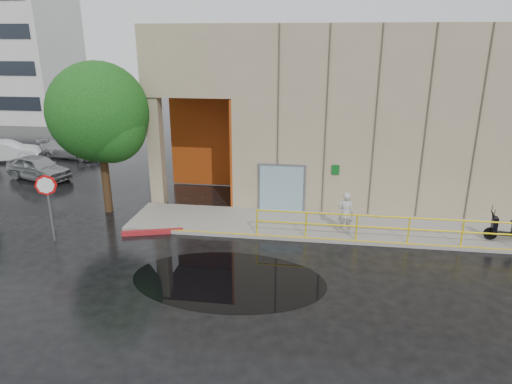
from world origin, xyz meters
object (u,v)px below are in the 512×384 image
person (345,213)px  tree_near (102,116)px  car_c (72,148)px  car_a (38,168)px  red_curb (153,232)px  car_b (6,151)px  scooter (511,223)px  stop_sign (47,193)px

person → tree_near: 10.87m
car_c → car_a: bearing=-160.4°
red_curb → tree_near: (-2.71, 2.13, 4.21)m
person → car_b: person is taller
car_a → scooter: bearing=-83.3°
person → red_curb: (-7.56, -0.85, -0.90)m
car_a → tree_near: bearing=-104.1°
car_a → car_b: car_a is taller
stop_sign → tree_near: bearing=78.1°
scooter → car_c: 25.35m
scooter → car_a: size_ratio=0.43×
stop_sign → red_curb: (3.55, 1.12, -1.83)m
red_curb → car_b: (-13.23, 9.73, 0.57)m
person → scooter: size_ratio=0.98×
car_c → stop_sign: bearing=-142.9°
stop_sign → tree_near: 4.11m
car_a → car_c: car_a is taller
person → stop_sign: stop_sign is taller
person → car_b: (-20.79, 8.87, -0.33)m
red_curb → car_a: car_a is taller
stop_sign → red_curb: size_ratio=1.10×
scooter → car_b: bearing=167.6°
car_b → tree_near: size_ratio=0.60×
person → red_curb: size_ratio=0.70×
red_curb → scooter: bearing=4.0°
person → stop_sign: (-11.11, -1.97, 0.93)m
stop_sign → car_c: (-6.03, 12.24, -1.31)m
person → red_curb: 7.66m
stop_sign → car_c: stop_sign is taller
scooter → red_curb: scooter is taller
stop_sign → car_c: size_ratio=0.62×
car_b → tree_near: (10.51, -7.59, 3.64)m
stop_sign → red_curb: bearing=20.0°
red_curb → car_c: size_ratio=0.56×
stop_sign → scooter: bearing=9.4°
stop_sign → car_b: size_ratio=0.66×
stop_sign → tree_near: tree_near is taller
person → red_curb: bearing=8.4°
car_a → car_c: bearing=28.8°
person → car_a: size_ratio=0.43×
red_curb → car_a: (-8.85, 6.31, 0.58)m
car_c → tree_near: (6.87, -8.99, 3.68)m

